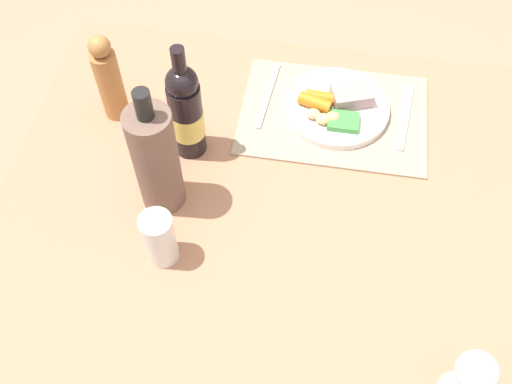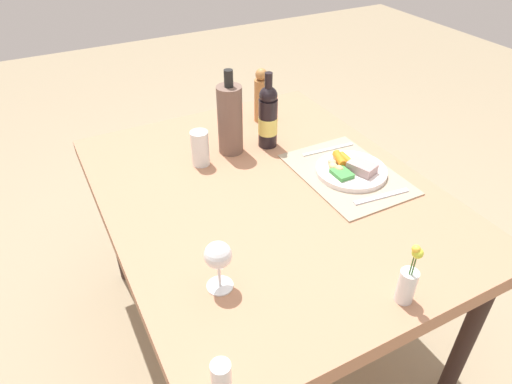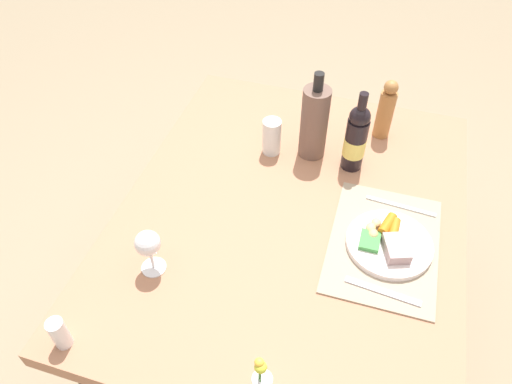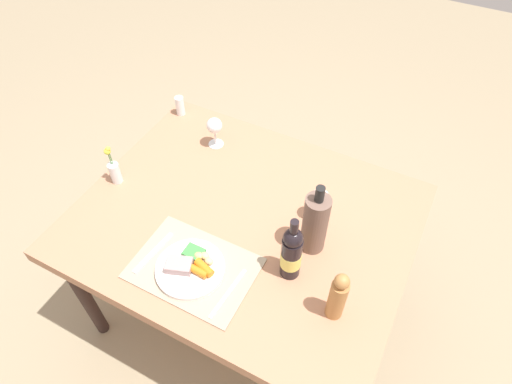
% 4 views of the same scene
% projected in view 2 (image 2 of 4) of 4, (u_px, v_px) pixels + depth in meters
% --- Properties ---
extents(ground_plane, '(8.00, 8.00, 0.00)m').
position_uv_depth(ground_plane, '(265.00, 327.00, 1.94)').
color(ground_plane, gray).
extents(dining_table, '(1.29, 1.04, 0.72)m').
position_uv_depth(dining_table, '(268.00, 205.00, 1.56)').
color(dining_table, '#AF7859').
rests_on(dining_table, ground_plane).
extents(placemat, '(0.43, 0.31, 0.01)m').
position_uv_depth(placemat, '(347.00, 174.00, 1.59)').
color(placemat, tan).
rests_on(placemat, dining_table).
extents(dinner_plate, '(0.25, 0.25, 0.05)m').
position_uv_depth(dinner_plate, '(351.00, 169.00, 1.58)').
color(dinner_plate, white).
rests_on(dinner_plate, placemat).
extents(fork, '(0.04, 0.20, 0.00)m').
position_uv_depth(fork, '(382.00, 196.00, 1.48)').
color(fork, silver).
rests_on(fork, placemat).
extents(knife, '(0.03, 0.21, 0.00)m').
position_uv_depth(knife, '(328.00, 149.00, 1.72)').
color(knife, silver).
rests_on(knife, placemat).
extents(wine_glass, '(0.07, 0.07, 0.15)m').
position_uv_depth(wine_glass, '(218.00, 257.00, 1.11)').
color(wine_glass, white).
rests_on(wine_glass, dining_table).
extents(flower_vase, '(0.05, 0.05, 0.19)m').
position_uv_depth(flower_vase, '(408.00, 282.00, 1.10)').
color(flower_vase, silver).
rests_on(flower_vase, dining_table).
extents(pepper_mill, '(0.06, 0.06, 0.23)m').
position_uv_depth(pepper_mill, '(261.00, 96.00, 1.86)').
color(pepper_mill, '#AF763F').
rests_on(pepper_mill, dining_table).
extents(salt_shaker, '(0.04, 0.04, 0.10)m').
position_uv_depth(salt_shaker, '(221.00, 379.00, 0.91)').
color(salt_shaker, white).
rests_on(salt_shaker, dining_table).
extents(wine_bottle, '(0.07, 0.07, 0.29)m').
position_uv_depth(wine_bottle, '(268.00, 117.00, 1.69)').
color(wine_bottle, black).
rests_on(wine_bottle, dining_table).
extents(cooler_bottle, '(0.09, 0.09, 0.32)m').
position_uv_depth(cooler_bottle, '(231.00, 119.00, 1.65)').
color(cooler_bottle, brown).
rests_on(cooler_bottle, dining_table).
extents(water_tumbler, '(0.06, 0.06, 0.13)m').
position_uv_depth(water_tumbler, '(200.00, 150.00, 1.62)').
color(water_tumbler, silver).
rests_on(water_tumbler, dining_table).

